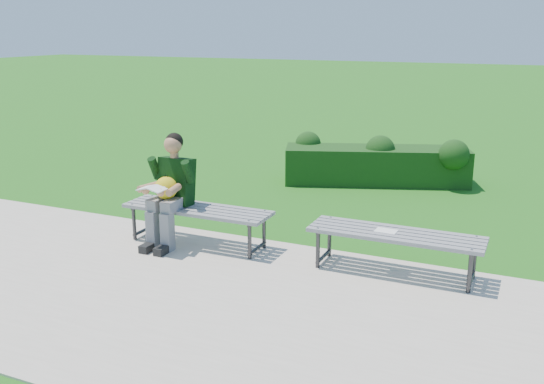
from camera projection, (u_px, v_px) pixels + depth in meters
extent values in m
plane|color=#2F6F1E|center=(257.00, 240.00, 7.44)|extent=(80.00, 80.00, 0.00)
cube|color=#BDB69C|center=(179.00, 294.00, 5.89)|extent=(30.00, 3.50, 0.02)
cube|color=#1D4112|center=(376.00, 165.00, 10.07)|extent=(3.07, 1.71, 0.60)
sphere|color=#1D4112|center=(308.00, 144.00, 10.44)|extent=(0.57, 0.57, 0.44)
sphere|color=#1D4112|center=(380.00, 150.00, 9.95)|extent=(0.62, 0.62, 0.49)
sphere|color=#1D4112|center=(454.00, 155.00, 9.59)|extent=(0.62, 0.62, 0.49)
cube|color=gray|center=(188.00, 214.00, 6.95)|extent=(1.80, 0.08, 0.04)
cube|color=gray|center=(193.00, 212.00, 7.04)|extent=(1.80, 0.08, 0.04)
cube|color=gray|center=(197.00, 209.00, 7.13)|extent=(1.80, 0.09, 0.04)
cube|color=gray|center=(202.00, 207.00, 7.22)|extent=(1.80, 0.08, 0.04)
cube|color=gray|center=(206.00, 205.00, 7.31)|extent=(1.80, 0.08, 0.04)
cylinder|color=#2D2D30|center=(134.00, 223.00, 7.33)|extent=(0.04, 0.04, 0.41)
cylinder|color=#2D2D30|center=(152.00, 215.00, 7.66)|extent=(0.04, 0.04, 0.41)
cylinder|color=#2D2D30|center=(143.00, 205.00, 7.45)|extent=(0.04, 0.42, 0.04)
cylinder|color=#2D2D30|center=(144.00, 230.00, 7.53)|extent=(0.04, 0.42, 0.04)
cylinder|color=gray|center=(132.00, 204.00, 7.25)|extent=(0.02, 0.02, 0.01)
cylinder|color=gray|center=(152.00, 196.00, 7.61)|extent=(0.02, 0.02, 0.01)
cylinder|color=#2D2D30|center=(250.00, 241.00, 6.71)|extent=(0.04, 0.04, 0.41)
cylinder|color=#2D2D30|center=(264.00, 231.00, 7.05)|extent=(0.04, 0.04, 0.41)
cylinder|color=#2D2D30|center=(257.00, 221.00, 6.83)|extent=(0.04, 0.42, 0.04)
cylinder|color=#2D2D30|center=(257.00, 248.00, 6.92)|extent=(0.04, 0.42, 0.04)
cylinder|color=gray|center=(249.00, 221.00, 6.63)|extent=(0.02, 0.02, 0.01)
cylinder|color=gray|center=(265.00, 210.00, 7.00)|extent=(0.02, 0.02, 0.01)
cube|color=gray|center=(391.00, 240.00, 6.08)|extent=(1.80, 0.08, 0.04)
cube|color=gray|center=(393.00, 237.00, 6.18)|extent=(1.80, 0.08, 0.04)
cube|color=gray|center=(395.00, 234.00, 6.27)|extent=(1.80, 0.08, 0.04)
cube|color=gray|center=(398.00, 231.00, 6.36)|extent=(1.80, 0.08, 0.04)
cube|color=gray|center=(400.00, 228.00, 6.45)|extent=(1.80, 0.09, 0.04)
cylinder|color=#2D2D30|center=(318.00, 250.00, 6.47)|extent=(0.04, 0.04, 0.41)
cylinder|color=#2D2D30|center=(329.00, 239.00, 6.80)|extent=(0.04, 0.04, 0.41)
cylinder|color=#2D2D30|center=(324.00, 228.00, 6.59)|extent=(0.04, 0.42, 0.04)
cylinder|color=#2D2D30|center=(324.00, 256.00, 6.67)|extent=(0.04, 0.42, 0.04)
cylinder|color=gray|center=(318.00, 228.00, 6.39)|extent=(0.02, 0.02, 0.01)
cylinder|color=gray|center=(331.00, 217.00, 6.75)|extent=(0.02, 0.02, 0.01)
cylinder|color=#2D2D30|center=(470.00, 273.00, 5.85)|extent=(0.04, 0.04, 0.41)
cylinder|color=#2D2D30|center=(474.00, 260.00, 6.18)|extent=(0.04, 0.04, 0.41)
cylinder|color=#2D2D30|center=(474.00, 249.00, 5.97)|extent=(0.04, 0.42, 0.04)
cylinder|color=#2D2D30|center=(471.00, 280.00, 6.06)|extent=(0.04, 0.42, 0.04)
cylinder|color=gray|center=(472.00, 249.00, 5.77)|extent=(0.02, 0.02, 0.01)
cylinder|color=gray|center=(477.00, 236.00, 6.13)|extent=(0.02, 0.02, 0.01)
cube|color=slate|center=(161.00, 202.00, 7.12)|extent=(0.14, 0.42, 0.13)
cube|color=slate|center=(175.00, 204.00, 7.05)|extent=(0.14, 0.42, 0.13)
cube|color=slate|center=(153.00, 230.00, 7.04)|extent=(0.12, 0.13, 0.45)
cube|color=slate|center=(167.00, 232.00, 6.96)|extent=(0.12, 0.13, 0.45)
cube|color=black|center=(149.00, 247.00, 7.00)|extent=(0.11, 0.26, 0.09)
cube|color=black|center=(163.00, 249.00, 6.92)|extent=(0.11, 0.26, 0.09)
cube|color=black|center=(176.00, 181.00, 7.20)|extent=(0.40, 0.30, 0.59)
cylinder|color=#B17654|center=(174.00, 155.00, 7.10)|extent=(0.10, 0.10, 0.08)
sphere|color=#B17654|center=(173.00, 145.00, 7.05)|extent=(0.21, 0.21, 0.21)
sphere|color=black|center=(174.00, 142.00, 7.07)|extent=(0.21, 0.21, 0.21)
cylinder|color=black|center=(155.00, 168.00, 7.17)|extent=(0.10, 0.21, 0.30)
cylinder|color=black|center=(188.00, 172.00, 6.98)|extent=(0.10, 0.21, 0.30)
cylinder|color=#B17654|center=(149.00, 187.00, 6.99)|extent=(0.14, 0.31, 0.08)
cylinder|color=#B17654|center=(174.00, 190.00, 6.86)|extent=(0.14, 0.31, 0.08)
sphere|color=#B17654|center=(146.00, 191.00, 6.82)|extent=(0.09, 0.09, 0.09)
sphere|color=#B17654|center=(160.00, 193.00, 6.74)|extent=(0.09, 0.09, 0.09)
sphere|color=#D4DF10|center=(166.00, 188.00, 7.02)|extent=(0.26, 0.26, 0.26)
cone|color=#DA5C09|center=(161.00, 191.00, 6.92)|extent=(0.08, 0.08, 0.08)
cone|color=black|center=(165.00, 177.00, 7.00)|extent=(0.03, 0.05, 0.08)
cone|color=black|center=(168.00, 177.00, 7.00)|extent=(0.03, 0.04, 0.07)
sphere|color=white|center=(158.00, 187.00, 6.94)|extent=(0.05, 0.05, 0.05)
sphere|color=white|center=(164.00, 188.00, 6.91)|extent=(0.05, 0.05, 0.05)
cube|color=white|center=(146.00, 187.00, 6.78)|extent=(0.15, 0.20, 0.05)
cube|color=white|center=(157.00, 189.00, 6.73)|extent=(0.15, 0.20, 0.05)
cube|color=white|center=(386.00, 231.00, 6.30)|extent=(0.23, 0.17, 0.01)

